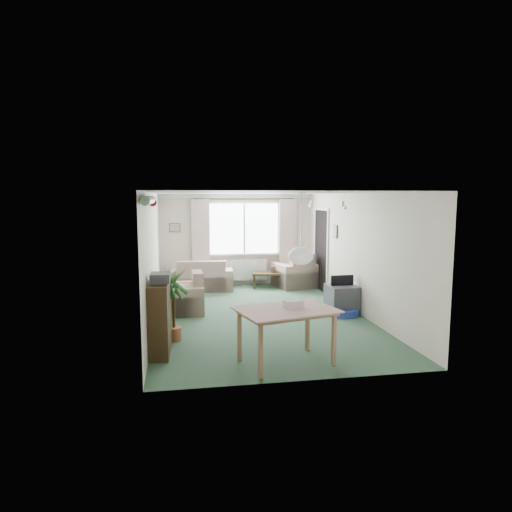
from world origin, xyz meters
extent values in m
plane|color=#2C4A35|center=(0.00, 0.00, 0.00)|extent=(6.50, 6.50, 0.00)
cube|color=white|center=(0.20, 3.23, 1.50)|extent=(1.80, 0.03, 1.30)
cube|color=black|center=(0.20, 3.15, 2.27)|extent=(2.60, 0.03, 0.03)
cube|color=beige|center=(-0.95, 3.13, 1.27)|extent=(0.45, 0.08, 2.00)
cube|color=beige|center=(1.35, 3.13, 1.27)|extent=(0.45, 0.08, 2.00)
cube|color=white|center=(0.20, 3.19, 0.40)|extent=(1.20, 0.10, 0.55)
cube|color=black|center=(1.99, 2.20, 1.00)|extent=(0.03, 0.95, 2.00)
sphere|color=white|center=(0.20, -2.30, 1.48)|extent=(0.36, 0.36, 0.36)
cylinder|color=#196626|center=(-1.92, -2.30, 2.28)|extent=(1.60, 1.60, 0.12)
sphere|color=silver|center=(1.30, 0.90, 2.22)|extent=(0.20, 0.20, 0.20)
sphere|color=silver|center=(1.60, -0.30, 2.22)|extent=(0.20, 0.20, 0.20)
cube|color=brown|center=(-1.60, 3.23, 1.55)|extent=(0.28, 0.03, 0.22)
cube|color=brown|center=(1.98, 1.20, 1.55)|extent=(0.03, 0.24, 0.30)
cube|color=tan|center=(-0.96, 2.75, 0.38)|extent=(1.58, 0.90, 0.77)
cube|color=#C6AF96|center=(1.48, 2.73, 0.45)|extent=(1.17, 1.13, 0.90)
cube|color=tan|center=(-1.50, 0.53, 0.41)|extent=(0.89, 0.94, 0.83)
cube|color=black|center=(0.77, 2.75, 0.20)|extent=(0.93, 0.60, 0.39)
cube|color=brown|center=(0.88, 2.71, 0.47)|extent=(0.12, 0.03, 0.16)
cube|color=black|center=(-1.84, -1.86, 0.54)|extent=(0.34, 0.90, 1.08)
cube|color=#3B3B40|center=(-1.81, -1.91, 1.15)|extent=(0.29, 0.36, 0.14)
cylinder|color=#21622F|center=(-1.64, -1.29, 0.60)|extent=(0.61, 0.61, 1.20)
cube|color=tan|center=(-0.08, -2.60, 0.38)|extent=(1.38, 1.09, 0.76)
cube|color=silver|center=(0.04, -2.52, 0.82)|extent=(0.29, 0.25, 0.12)
cube|color=#36353A|center=(1.70, -0.04, 0.28)|extent=(0.57, 0.63, 0.56)
cylinder|color=navy|center=(1.65, -0.22, 0.06)|extent=(0.80, 0.80, 0.13)
camera|label=1|loc=(-1.57, -8.61, 2.33)|focal=32.00mm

